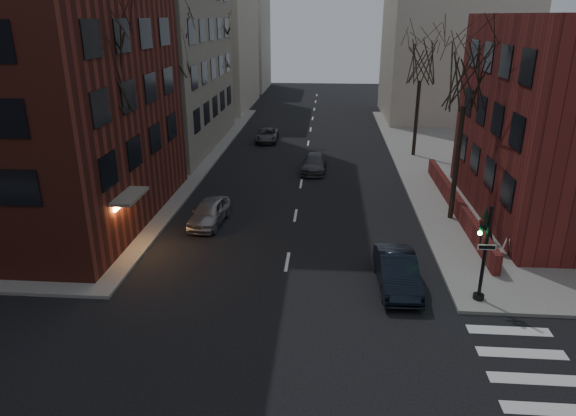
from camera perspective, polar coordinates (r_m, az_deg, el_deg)
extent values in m
cube|color=maroon|center=(31.38, 18.17, 0.50)|extent=(0.35, 16.00, 1.00)
cube|color=#B4A998|center=(66.83, -10.59, 18.68)|extent=(14.00, 16.00, 18.00)
cube|color=#B4A998|center=(61.20, 17.79, 16.99)|extent=(14.00, 14.00, 16.00)
cube|color=#B4A998|center=(83.09, -6.03, 17.84)|extent=(10.00, 12.00, 14.00)
cylinder|color=black|center=(21.56, 21.03, -4.80)|extent=(0.14, 0.14, 4.00)
cylinder|color=black|center=(22.40, 20.40, -9.20)|extent=(0.44, 0.44, 0.20)
imported|color=black|center=(21.15, 20.67, -2.71)|extent=(0.16, 0.20, 1.00)
sphere|color=#19FF4C|center=(21.07, 20.54, -2.63)|extent=(0.18, 0.18, 0.18)
cube|color=white|center=(21.31, 21.23, -4.08)|extent=(0.70, 0.03, 0.22)
cylinder|color=#2D231C|center=(26.96, -18.76, 3.52)|extent=(0.28, 0.28, 6.65)
cylinder|color=#2D231C|center=(37.90, -11.90, 9.17)|extent=(0.28, 0.28, 7.00)
cylinder|color=#2D231C|center=(51.35, -7.57, 11.95)|extent=(0.28, 0.28, 6.30)
cylinder|color=#2D231C|center=(29.56, 18.21, 4.69)|extent=(0.28, 0.28, 6.30)
cylinder|color=#2D231C|center=(42.98, 14.07, 9.60)|extent=(0.28, 0.28, 5.95)
cylinder|color=black|center=(34.09, -12.68, 6.99)|extent=(0.12, 0.12, 6.00)
sphere|color=#FFA54C|center=(33.52, -13.10, 12.14)|extent=(0.36, 0.36, 0.36)
cylinder|color=black|center=(53.19, -6.48, 12.13)|extent=(0.12, 0.12, 6.00)
sphere|color=#FFA54C|center=(52.83, -6.62, 15.45)|extent=(0.36, 0.36, 0.36)
imported|color=black|center=(22.36, 12.01, -6.90)|extent=(1.71, 4.52, 1.47)
imported|color=gray|center=(28.68, -8.76, -0.48)|extent=(2.01, 4.18, 1.38)
imported|color=#444349|center=(38.20, 2.93, 4.98)|extent=(1.90, 4.31, 1.23)
imported|color=#454449|center=(47.58, -2.35, 8.09)|extent=(2.02, 4.20, 1.15)
cube|color=silver|center=(26.62, 23.13, -4.02)|extent=(0.50, 0.59, 0.80)
cone|color=black|center=(27.63, 20.98, -1.67)|extent=(1.24, 1.24, 1.82)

